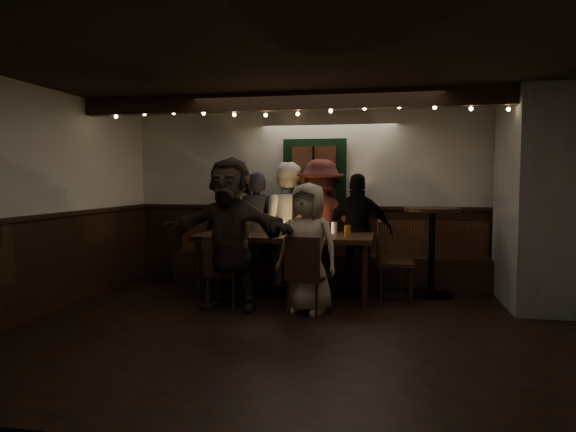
% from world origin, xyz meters
% --- Properties ---
extents(room, '(6.02, 5.01, 2.62)m').
position_xyz_m(room, '(1.07, 1.42, 1.07)').
color(room, black).
rests_on(room, ground).
extents(dining_table, '(2.30, 0.99, 1.00)m').
position_xyz_m(dining_table, '(-0.44, 1.40, 0.75)').
color(dining_table, black).
rests_on(dining_table, ground).
extents(chair_near_left, '(0.40, 0.40, 0.87)m').
position_xyz_m(chair_near_left, '(-1.06, 0.63, 0.49)').
color(chair_near_left, black).
rests_on(chair_near_left, ground).
extents(chair_near_right, '(0.47, 0.47, 0.90)m').
position_xyz_m(chair_near_right, '(-0.03, 0.48, 0.51)').
color(chair_near_right, black).
rests_on(chair_near_right, ground).
extents(chair_end, '(0.48, 0.48, 1.01)m').
position_xyz_m(chair_end, '(0.89, 1.47, 0.57)').
color(chair_end, black).
rests_on(chair_end, ground).
extents(high_top, '(0.74, 0.74, 1.17)m').
position_xyz_m(high_top, '(1.46, 1.78, 0.74)').
color(high_top, black).
rests_on(high_top, ground).
extents(person_a, '(0.78, 0.55, 1.51)m').
position_xyz_m(person_a, '(-1.45, 2.08, 0.76)').
color(person_a, black).
rests_on(person_a, ground).
extents(person_b, '(0.67, 0.51, 1.65)m').
position_xyz_m(person_b, '(-1.01, 2.04, 0.83)').
color(person_b, black).
rests_on(person_b, ground).
extents(person_c, '(0.88, 0.69, 1.79)m').
position_xyz_m(person_c, '(-0.58, 2.15, 0.90)').
color(person_c, white).
rests_on(person_c, ground).
extents(person_d, '(1.34, 1.01, 1.83)m').
position_xyz_m(person_d, '(-0.06, 2.13, 0.92)').
color(person_d, '#411918').
rests_on(person_d, ground).
extents(person_e, '(0.96, 0.42, 1.63)m').
position_xyz_m(person_e, '(0.48, 2.07, 0.81)').
color(person_e, black).
rests_on(person_e, ground).
extents(person_f, '(1.74, 0.75, 1.81)m').
position_xyz_m(person_f, '(-0.95, 0.60, 0.91)').
color(person_f, black).
rests_on(person_f, ground).
extents(person_g, '(0.84, 0.65, 1.51)m').
position_xyz_m(person_g, '(-0.02, 0.62, 0.75)').
color(person_g, tan).
rests_on(person_g, ground).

